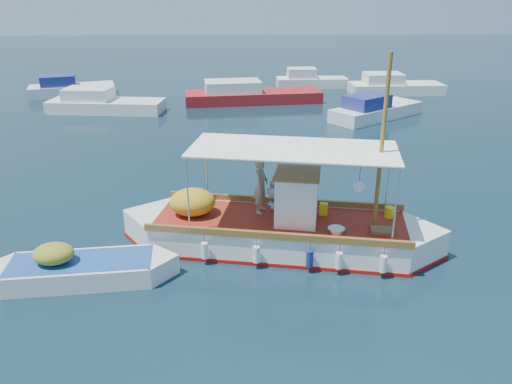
{
  "coord_description": "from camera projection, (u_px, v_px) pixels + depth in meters",
  "views": [
    {
      "loc": [
        -1.06,
        -14.45,
        7.73
      ],
      "look_at": [
        -0.68,
        0.0,
        1.84
      ],
      "focal_mm": 35.0,
      "sensor_mm": 36.0,
      "label": 1
    }
  ],
  "objects": [
    {
      "name": "dinghy",
      "position": [
        80.0,
        271.0,
        14.2
      ],
      "size": [
        5.5,
        1.96,
        1.35
      ],
      "rotation": [
        0.0,
        0.0,
        0.1
      ],
      "color": "white",
      "rests_on": "ground"
    },
    {
      "name": "bg_boat_e",
      "position": [
        393.0,
        87.0,
        39.59
      ],
      "size": [
        7.28,
        2.83,
        1.8
      ],
      "rotation": [
        0.0,
        0.0,
        0.03
      ],
      "color": "silver",
      "rests_on": "ground"
    },
    {
      "name": "bg_boat_nw",
      "position": [
        103.0,
        105.0,
        33.64
      ],
      "size": [
        7.84,
        3.19,
        1.8
      ],
      "rotation": [
        0.0,
        0.0,
        -0.11
      ],
      "color": "silver",
      "rests_on": "ground"
    },
    {
      "name": "bg_boat_far_w",
      "position": [
        69.0,
        89.0,
        38.87
      ],
      "size": [
        6.69,
        4.0,
        1.8
      ],
      "rotation": [
        0.0,
        0.0,
        0.29
      ],
      "color": "silver",
      "rests_on": "ground"
    },
    {
      "name": "bg_boat_far_n",
      "position": [
        309.0,
        81.0,
        42.05
      ],
      "size": [
        5.9,
        2.17,
        1.8
      ],
      "rotation": [
        0.0,
        0.0,
        0.03
      ],
      "color": "silver",
      "rests_on": "ground"
    },
    {
      "name": "bg_boat_ne",
      "position": [
        374.0,
        111.0,
        31.92
      ],
      "size": [
        6.69,
        5.78,
        1.8
      ],
      "rotation": [
        0.0,
        0.0,
        0.64
      ],
      "color": "silver",
      "rests_on": "ground"
    },
    {
      "name": "fishing_caique",
      "position": [
        278.0,
        230.0,
        15.95
      ],
      "size": [
        10.3,
        4.16,
        6.38
      ],
      "rotation": [
        0.0,
        0.0,
        -0.18
      ],
      "color": "white",
      "rests_on": "ground"
    },
    {
      "name": "bg_boat_n",
      "position": [
        249.0,
        96.0,
        36.48
      ],
      "size": [
        10.13,
        4.04,
        1.8
      ],
      "rotation": [
        0.0,
        0.0,
        0.13
      ],
      "color": "maroon",
      "rests_on": "ground"
    },
    {
      "name": "ground",
      "position": [
        277.0,
        244.0,
        16.32
      ],
      "size": [
        160.0,
        160.0,
        0.0
      ],
      "primitive_type": "plane",
      "color": "black",
      "rests_on": "ground"
    }
  ]
}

